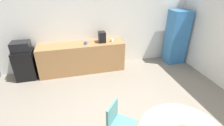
% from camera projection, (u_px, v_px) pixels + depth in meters
% --- Properties ---
extents(wall_back, '(6.00, 0.10, 2.60)m').
position_uv_depth(wall_back, '(97.00, 26.00, 5.23)').
color(wall_back, white).
rests_on(wall_back, ground_plane).
extents(counter_block, '(2.54, 0.60, 0.90)m').
position_uv_depth(counter_block, '(82.00, 58.00, 5.20)').
color(counter_block, '#9E7042').
rests_on(counter_block, ground_plane).
extents(mini_fridge, '(0.54, 0.54, 0.85)m').
position_uv_depth(mini_fridge, '(25.00, 64.00, 4.86)').
color(mini_fridge, black).
rests_on(mini_fridge, ground_plane).
extents(microwave, '(0.48, 0.38, 0.26)m').
position_uv_depth(microwave, '(21.00, 46.00, 4.60)').
color(microwave, black).
rests_on(microwave, mini_fridge).
extents(locker_cabinet, '(0.60, 0.50, 1.75)m').
position_uv_depth(locker_cabinet, '(176.00, 37.00, 5.60)').
color(locker_cabinet, '#3372B2').
rests_on(locker_cabinet, ground_plane).
extents(chair_teal, '(0.59, 0.59, 0.83)m').
position_uv_depth(chair_teal, '(117.00, 120.00, 2.87)').
color(chair_teal, silver).
rests_on(chair_teal, ground_plane).
extents(mug_white, '(0.13, 0.08, 0.09)m').
position_uv_depth(mug_white, '(112.00, 40.00, 5.13)').
color(mug_white, white).
rests_on(mug_white, counter_block).
extents(mug_green, '(0.13, 0.08, 0.09)m').
position_uv_depth(mug_green, '(86.00, 43.00, 4.93)').
color(mug_green, '#3F66BF').
rests_on(mug_green, counter_block).
extents(coffee_maker, '(0.20, 0.24, 0.32)m').
position_uv_depth(coffee_maker, '(102.00, 37.00, 5.06)').
color(coffee_maker, black).
rests_on(coffee_maker, counter_block).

